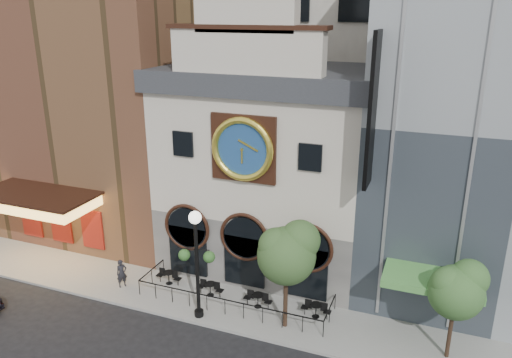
{
  "coord_description": "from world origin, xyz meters",
  "views": [
    {
      "loc": [
        9.72,
        -19.29,
        15.51
      ],
      "look_at": [
        -0.11,
        6.0,
        6.18
      ],
      "focal_mm": 35.0,
      "sensor_mm": 36.0,
      "label": 1
    }
  ],
  "objects_px": {
    "lamppost": "(197,253)",
    "bistro_0": "(169,277)",
    "bistro_2": "(258,299)",
    "bistro_3": "(316,309)",
    "bistro_1": "(210,288)",
    "tree_left": "(288,251)",
    "tree_right": "(458,288)",
    "pedestrian": "(122,273)"
  },
  "relations": [
    {
      "from": "lamppost",
      "to": "tree_left",
      "type": "height_order",
      "value": "lamppost"
    },
    {
      "from": "bistro_0",
      "to": "pedestrian",
      "type": "relative_size",
      "value": 0.94
    },
    {
      "from": "bistro_1",
      "to": "tree_right",
      "type": "xyz_separation_m",
      "value": [
        12.6,
        -0.66,
        3.15
      ]
    },
    {
      "from": "bistro_2",
      "to": "pedestrian",
      "type": "relative_size",
      "value": 0.94
    },
    {
      "from": "bistro_0",
      "to": "bistro_2",
      "type": "distance_m",
      "value": 5.74
    },
    {
      "from": "bistro_0",
      "to": "tree_right",
      "type": "distance_m",
      "value": 15.77
    },
    {
      "from": "bistro_3",
      "to": "tree_right",
      "type": "xyz_separation_m",
      "value": [
        6.52,
        -0.79,
        3.15
      ]
    },
    {
      "from": "bistro_3",
      "to": "bistro_0",
      "type": "bearing_deg",
      "value": 179.2
    },
    {
      "from": "bistro_3",
      "to": "tree_left",
      "type": "xyz_separation_m",
      "value": [
        -1.22,
        -1.27,
        3.76
      ]
    },
    {
      "from": "bistro_1",
      "to": "tree_left",
      "type": "bearing_deg",
      "value": -13.15
    },
    {
      "from": "bistro_1",
      "to": "bistro_2",
      "type": "bearing_deg",
      "value": -1.97
    },
    {
      "from": "bistro_1",
      "to": "bistro_2",
      "type": "relative_size",
      "value": 1.0
    },
    {
      "from": "bistro_3",
      "to": "tree_left",
      "type": "distance_m",
      "value": 4.15
    },
    {
      "from": "bistro_2",
      "to": "lamppost",
      "type": "height_order",
      "value": "lamppost"
    },
    {
      "from": "bistro_1",
      "to": "tree_left",
      "type": "height_order",
      "value": "tree_left"
    },
    {
      "from": "bistro_1",
      "to": "pedestrian",
      "type": "height_order",
      "value": "pedestrian"
    },
    {
      "from": "bistro_1",
      "to": "bistro_3",
      "type": "relative_size",
      "value": 1.0
    },
    {
      "from": "tree_right",
      "to": "bistro_3",
      "type": "bearing_deg",
      "value": 173.11
    },
    {
      "from": "bistro_0",
      "to": "pedestrian",
      "type": "bearing_deg",
      "value": -152.75
    },
    {
      "from": "bistro_2",
      "to": "bistro_3",
      "type": "distance_m",
      "value": 3.17
    },
    {
      "from": "pedestrian",
      "to": "tree_right",
      "type": "relative_size",
      "value": 0.34
    },
    {
      "from": "bistro_0",
      "to": "bistro_2",
      "type": "xyz_separation_m",
      "value": [
        5.73,
        -0.35,
        0.0
      ]
    },
    {
      "from": "bistro_3",
      "to": "lamppost",
      "type": "relative_size",
      "value": 0.27
    },
    {
      "from": "tree_left",
      "to": "tree_right",
      "type": "bearing_deg",
      "value": 3.52
    },
    {
      "from": "bistro_2",
      "to": "tree_left",
      "type": "distance_m",
      "value": 4.36
    },
    {
      "from": "bistro_0",
      "to": "lamppost",
      "type": "xyz_separation_m",
      "value": [
        3.14,
        -2.24,
        3.22
      ]
    },
    {
      "from": "bistro_1",
      "to": "pedestrian",
      "type": "distance_m",
      "value": 5.3
    },
    {
      "from": "tree_right",
      "to": "lamppost",
      "type": "bearing_deg",
      "value": -173.8
    },
    {
      "from": "tree_right",
      "to": "bistro_0",
      "type": "bearing_deg",
      "value": 176.61
    },
    {
      "from": "bistro_0",
      "to": "bistro_1",
      "type": "xyz_separation_m",
      "value": [
        2.82,
        -0.25,
        0.0
      ]
    },
    {
      "from": "bistro_2",
      "to": "bistro_3",
      "type": "relative_size",
      "value": 1.0
    },
    {
      "from": "bistro_2",
      "to": "bistro_3",
      "type": "height_order",
      "value": "same"
    },
    {
      "from": "bistro_0",
      "to": "pedestrian",
      "type": "distance_m",
      "value": 2.69
    },
    {
      "from": "lamppost",
      "to": "bistro_0",
      "type": "bearing_deg",
      "value": 132.77
    },
    {
      "from": "bistro_3",
      "to": "tree_right",
      "type": "height_order",
      "value": "tree_right"
    },
    {
      "from": "bistro_0",
      "to": "lamppost",
      "type": "height_order",
      "value": "lamppost"
    },
    {
      "from": "bistro_1",
      "to": "lamppost",
      "type": "xyz_separation_m",
      "value": [
        0.32,
        -1.99,
        3.22
      ]
    },
    {
      "from": "pedestrian",
      "to": "bistro_1",
      "type": "bearing_deg",
      "value": -44.35
    },
    {
      "from": "lamppost",
      "to": "tree_right",
      "type": "xyz_separation_m",
      "value": [
        12.28,
        1.33,
        -0.07
      ]
    },
    {
      "from": "bistro_2",
      "to": "bistro_3",
      "type": "xyz_separation_m",
      "value": [
        3.17,
        0.23,
        0.0
      ]
    },
    {
      "from": "pedestrian",
      "to": "bistro_2",
      "type": "bearing_deg",
      "value": -48.78
    },
    {
      "from": "bistro_0",
      "to": "bistro_3",
      "type": "height_order",
      "value": "same"
    }
  ]
}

